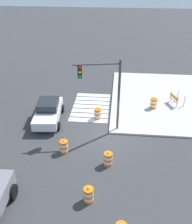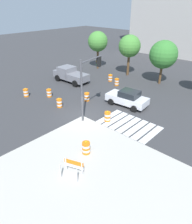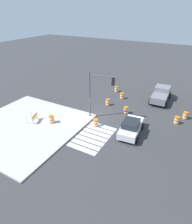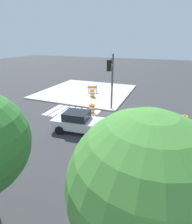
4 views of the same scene
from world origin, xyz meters
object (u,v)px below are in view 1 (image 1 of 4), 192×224
(sports_car, at_px, (48,111))
(construction_barricade, at_px, (175,99))
(traffic_barrel_far_curb, at_px, (108,159))
(traffic_barrel_on_sidewalk, at_px, (154,103))
(traffic_light_pole, at_px, (103,84))
(traffic_barrel_median_far, at_px, (98,114))
(traffic_barrel_lane_center, at_px, (64,147))
(traffic_barrel_median_near, at_px, (89,195))

(sports_car, distance_m, construction_barricade, 11.13)
(traffic_barrel_far_curb, bearing_deg, sports_car, 46.23)
(traffic_barrel_on_sidewalk, xyz_separation_m, traffic_light_pole, (-3.72, 4.16, 3.31))
(traffic_barrel_median_far, height_order, traffic_barrel_on_sidewalk, traffic_barrel_on_sidewalk)
(traffic_barrel_far_curb, bearing_deg, traffic_barrel_on_sidewalk, -25.40)
(construction_barricade, relative_size, traffic_light_pole, 0.26)
(traffic_barrel_median_far, bearing_deg, traffic_barrel_lane_center, 157.44)
(traffic_barrel_median_near, height_order, construction_barricade, construction_barricade)
(traffic_barrel_lane_center, relative_size, traffic_light_pole, 0.19)
(traffic_barrel_median_near, relative_size, traffic_barrel_median_far, 1.00)
(sports_car, height_order, traffic_barrel_lane_center, sports_car)
(traffic_barrel_far_curb, xyz_separation_m, traffic_barrel_lane_center, (0.96, 3.03, 0.00))
(construction_barricade, distance_m, traffic_light_pole, 8.29)
(traffic_light_pole, bearing_deg, traffic_barrel_lane_center, 138.93)
(traffic_barrel_far_curb, distance_m, traffic_barrel_on_sidewalk, 8.23)
(traffic_barrel_lane_center, xyz_separation_m, traffic_light_pole, (2.75, -2.40, 3.46))
(sports_car, bearing_deg, traffic_barrel_far_curb, -133.77)
(sports_car, distance_m, traffic_light_pole, 5.55)
(traffic_barrel_median_far, distance_m, traffic_barrel_on_sidewalk, 5.08)
(traffic_barrel_on_sidewalk, bearing_deg, traffic_barrel_median_far, 112.73)
(traffic_barrel_lane_center, bearing_deg, traffic_barrel_on_sidewalk, -45.38)
(traffic_barrel_median_near, relative_size, traffic_light_pole, 0.19)
(traffic_barrel_median_near, distance_m, traffic_barrel_far_curb, 3.09)
(traffic_barrel_median_near, xyz_separation_m, traffic_light_pole, (6.68, -0.25, 3.46))
(sports_car, xyz_separation_m, traffic_light_pole, (-1.16, -4.46, 3.10))
(construction_barricade, xyz_separation_m, traffic_light_pole, (-4.55, 6.14, 3.19))
(traffic_light_pole, bearing_deg, traffic_barrel_median_near, 177.86)
(traffic_barrel_lane_center, bearing_deg, traffic_barrel_far_curb, -107.61)
(traffic_light_pole, bearing_deg, traffic_barrel_far_curb, -170.36)
(traffic_barrel_median_near, bearing_deg, construction_barricade, -29.65)
(traffic_barrel_lane_center, bearing_deg, traffic_barrel_median_near, -151.32)
(traffic_barrel_far_curb, height_order, construction_barricade, construction_barricade)
(traffic_barrel_far_curb, bearing_deg, traffic_barrel_median_far, 11.93)
(traffic_barrel_median_far, xyz_separation_m, traffic_light_pole, (-1.76, -0.53, 3.46))
(traffic_barrel_median_near, bearing_deg, traffic_barrel_median_far, 1.87)
(traffic_barrel_median_far, distance_m, traffic_light_pole, 3.91)
(traffic_barrel_median_far, distance_m, traffic_barrel_lane_center, 4.88)
(sports_car, distance_m, traffic_barrel_far_curb, 7.05)
(sports_car, height_order, traffic_barrel_median_near, sports_car)
(construction_barricade, bearing_deg, traffic_barrel_lane_center, 130.54)
(traffic_barrel_median_near, distance_m, traffic_barrel_lane_center, 4.47)
(traffic_barrel_far_curb, xyz_separation_m, traffic_barrel_on_sidewalk, (7.43, -3.53, 0.15))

